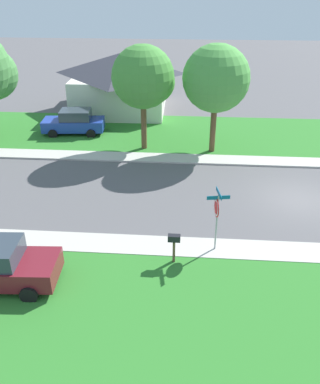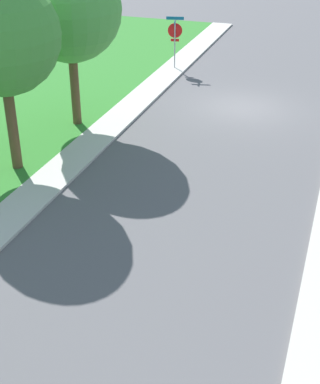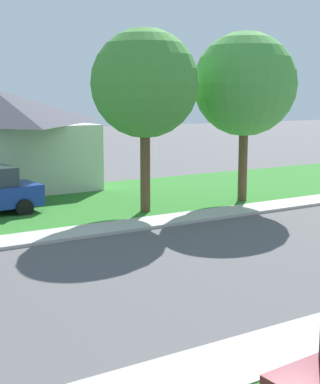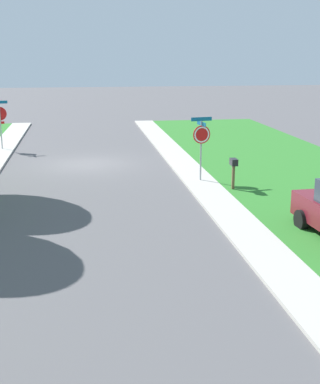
# 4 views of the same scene
# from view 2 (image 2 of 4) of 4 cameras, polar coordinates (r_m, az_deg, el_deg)

# --- Properties ---
(ground_plane) EXTENTS (120.00, 120.00, 0.00)m
(ground_plane) POSITION_cam_2_polar(r_m,az_deg,el_deg) (25.91, 8.27, 8.42)
(ground_plane) COLOR #565456
(sidewalk_east) EXTENTS (1.40, 56.00, 0.10)m
(sidewalk_east) POSITION_cam_2_polar(r_m,az_deg,el_deg) (17.40, -15.53, -3.02)
(sidewalk_east) COLOR #B7B2A8
(sidewalk_east) RESTS_ON ground
(stop_sign_near_corner) EXTENTS (0.90, 0.90, 2.77)m
(stop_sign_near_corner) POSITION_cam_2_polar(r_m,az_deg,el_deg) (30.79, 1.52, 15.65)
(stop_sign_near_corner) COLOR #9E9EA3
(stop_sign_near_corner) RESTS_ON ground
(tree_sidewalk_far) EXTENTS (4.35, 4.05, 6.73)m
(tree_sidewalk_far) POSITION_cam_2_polar(r_m,az_deg,el_deg) (22.95, -9.50, 17.54)
(tree_sidewalk_far) COLOR brown
(tree_sidewalk_far) RESTS_ON ground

